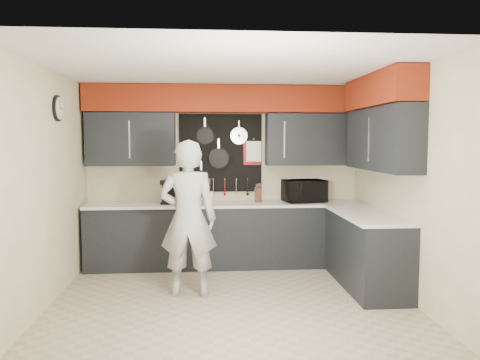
{
  "coord_description": "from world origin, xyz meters",
  "views": [
    {
      "loc": [
        -0.3,
        -5.2,
        1.8
      ],
      "look_at": [
        0.14,
        0.5,
        1.33
      ],
      "focal_mm": 35.0,
      "sensor_mm": 36.0,
      "label": 1
    }
  ],
  "objects": [
    {
      "name": "back_wall_assembly",
      "position": [
        0.01,
        1.6,
        2.01
      ],
      "size": [
        4.0,
        0.36,
        2.6
      ],
      "color": "beige",
      "rests_on": "ground"
    },
    {
      "name": "microwave",
      "position": [
        1.15,
        1.45,
        1.08
      ],
      "size": [
        0.64,
        0.49,
        0.32
      ],
      "primitive_type": "imported",
      "rotation": [
        0.0,
        0.0,
        0.18
      ],
      "color": "black",
      "rests_on": "base_cabinets"
    },
    {
      "name": "person",
      "position": [
        -0.48,
        0.18,
        0.91
      ],
      "size": [
        0.7,
        0.49,
        1.82
      ],
      "primitive_type": "imported",
      "rotation": [
        0.0,
        0.0,
        3.06
      ],
      "color": "#ABABA8",
      "rests_on": "ground"
    },
    {
      "name": "right_wall_assembly",
      "position": [
        1.85,
        0.26,
        1.94
      ],
      "size": [
        0.36,
        3.5,
        2.6
      ],
      "color": "beige",
      "rests_on": "ground"
    },
    {
      "name": "ground",
      "position": [
        0.0,
        0.0,
        0.0
      ],
      "size": [
        4.0,
        4.0,
        0.0
      ],
      "primitive_type": "plane",
      "color": "tan",
      "rests_on": "ground"
    },
    {
      "name": "utensil_crock",
      "position": [
        -0.23,
        1.51,
        1.0
      ],
      "size": [
        0.12,
        0.12,
        0.16
      ],
      "primitive_type": "cylinder",
      "color": "white",
      "rests_on": "base_cabinets"
    },
    {
      "name": "knife_block",
      "position": [
        0.48,
        1.48,
        1.03
      ],
      "size": [
        0.11,
        0.11,
        0.21
      ],
      "primitive_type": "cube",
      "rotation": [
        0.0,
        0.0,
        -0.17
      ],
      "color": "#321710",
      "rests_on": "base_cabinets"
    },
    {
      "name": "left_wall_assembly",
      "position": [
        -1.99,
        0.02,
        1.33
      ],
      "size": [
        0.05,
        3.5,
        2.6
      ],
      "color": "beige",
      "rests_on": "ground"
    },
    {
      "name": "base_cabinets",
      "position": [
        0.49,
        1.13,
        0.46
      ],
      "size": [
        3.95,
        2.2,
        0.92
      ],
      "color": "black",
      "rests_on": "ground"
    },
    {
      "name": "coffee_maker",
      "position": [
        -0.8,
        1.41,
        1.1
      ],
      "size": [
        0.21,
        0.24,
        0.34
      ],
      "rotation": [
        0.0,
        0.0,
        -0.11
      ],
      "color": "black",
      "rests_on": "base_cabinets"
    }
  ]
}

